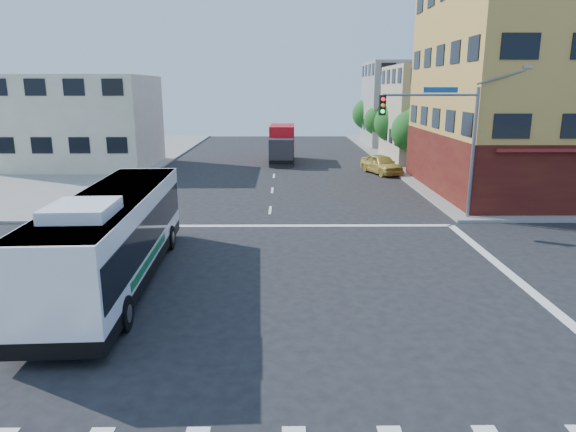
{
  "coord_description": "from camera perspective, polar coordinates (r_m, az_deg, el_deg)",
  "views": [
    {
      "loc": [
        0.8,
        -16.17,
        6.96
      ],
      "look_at": [
        0.98,
        4.91,
        1.68
      ],
      "focal_mm": 32.0,
      "sensor_mm": 36.0,
      "label": 1
    }
  ],
  "objects": [
    {
      "name": "building_east_far",
      "position": [
        66.19,
        13.97,
        11.97
      ],
      "size": [
        12.06,
        10.06,
        10.0
      ],
      "color": "#9C9C97",
      "rests_on": "ground"
    },
    {
      "name": "street_tree_d",
      "position": [
        69.06,
        8.94,
        11.34
      ],
      "size": [
        4.0,
        4.0,
        6.03
      ],
      "color": "#382714",
      "rests_on": "ground"
    },
    {
      "name": "building_east_near",
      "position": [
        52.75,
        17.7,
        10.75
      ],
      "size": [
        12.06,
        10.06,
        9.0
      ],
      "color": "tan",
      "rests_on": "ground"
    },
    {
      "name": "ground",
      "position": [
        17.62,
        -3.08,
        -9.21
      ],
      "size": [
        120.0,
        120.0,
        0.0
      ],
      "primitive_type": "plane",
      "color": "black",
      "rests_on": "ground"
    },
    {
      "name": "transit_bus",
      "position": [
        19.47,
        -18.7,
        -2.09
      ],
      "size": [
        3.21,
        12.45,
        3.65
      ],
      "rotation": [
        0.0,
        0.0,
        0.05
      ],
      "color": "black",
      "rests_on": "ground"
    },
    {
      "name": "building_west",
      "position": [
        49.56,
        -21.88,
        9.66
      ],
      "size": [
        12.06,
        10.06,
        8.0
      ],
      "color": "beige",
      "rests_on": "ground"
    },
    {
      "name": "street_tree_b",
      "position": [
        53.36,
        11.72,
        10.33
      ],
      "size": [
        3.8,
        3.8,
        5.79
      ],
      "color": "#382714",
      "rests_on": "ground"
    },
    {
      "name": "parked_car",
      "position": [
        43.43,
        10.35,
        5.69
      ],
      "size": [
        3.32,
        5.05,
        1.6
      ],
      "primitive_type": "imported",
      "rotation": [
        0.0,
        0.0,
        0.33
      ],
      "color": "gold",
      "rests_on": "ground"
    },
    {
      "name": "street_tree_a",
      "position": [
        45.6,
        13.8,
        9.43
      ],
      "size": [
        3.6,
        3.6,
        5.53
      ],
      "color": "#382714",
      "rests_on": "ground"
    },
    {
      "name": "box_truck",
      "position": [
        49.48,
        -0.66,
        7.93
      ],
      "size": [
        2.44,
        7.72,
        3.45
      ],
      "rotation": [
        0.0,
        0.0,
        -0.02
      ],
      "color": "#2B2A2F",
      "rests_on": "ground"
    },
    {
      "name": "corner_building_ne",
      "position": [
        39.62,
        29.04,
        10.8
      ],
      "size": [
        18.1,
        15.44,
        14.0
      ],
      "color": "#BD9344",
      "rests_on": "ground"
    },
    {
      "name": "signal_mast_ne",
      "position": [
        28.11,
        16.88,
        9.44
      ],
      "size": [
        7.91,
        1.13,
        8.07
      ],
      "color": "slate",
      "rests_on": "ground"
    },
    {
      "name": "street_tree_c",
      "position": [
        61.21,
        10.14,
        10.58
      ],
      "size": [
        3.4,
        3.4,
        5.29
      ],
      "color": "#382714",
      "rests_on": "ground"
    }
  ]
}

